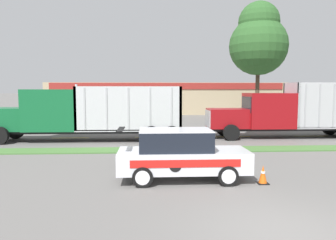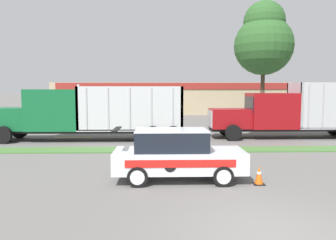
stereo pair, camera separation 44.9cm
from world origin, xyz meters
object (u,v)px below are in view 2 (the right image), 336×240
dump_truck_mid (289,114)px  traffic_cone (259,175)px  rally_car (177,154)px  dump_truck_lead (71,114)px

dump_truck_mid → traffic_cone: 11.74m
dump_truck_mid → rally_car: bearing=-128.7°
dump_truck_lead → traffic_cone: 13.17m
rally_car → traffic_cone: size_ratio=7.12×
rally_car → dump_truck_lead: bearing=123.4°
dump_truck_lead → rally_car: bearing=-56.6°
dump_truck_lead → dump_truck_mid: size_ratio=0.99×
dump_truck_lead → traffic_cone: bearing=-48.1°
rally_car → traffic_cone: rally_car is taller
dump_truck_lead → dump_truck_mid: 13.95m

